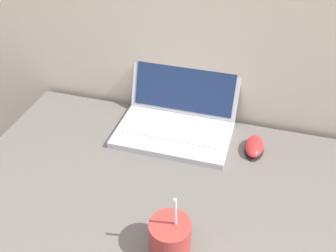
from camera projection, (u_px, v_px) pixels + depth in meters
The scene contains 3 objects.
laptop at pixel (178, 113), 1.24m from camera, with size 0.35×0.30×0.24m.
drink_cup at pixel (170, 237), 0.88m from camera, with size 0.10×0.10×0.19m.
computer_mouse at pixel (254, 147), 1.17m from camera, with size 0.06×0.10×0.04m.
Camera 1 is at (0.21, -0.36, 1.52)m, focal length 42.00 mm.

